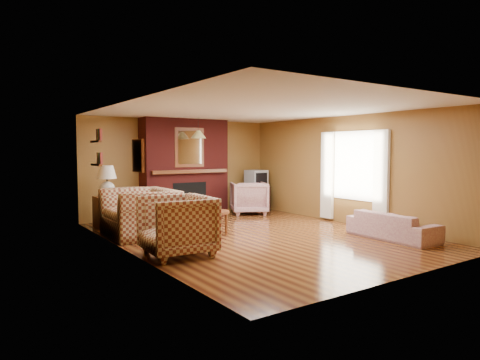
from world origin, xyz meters
TOP-DOWN VIEW (x-y plane):
  - floor at (0.00, 0.00)m, footprint 6.50×6.50m
  - ceiling at (0.00, 0.00)m, footprint 6.50×6.50m
  - wall_back at (0.00, 3.25)m, footprint 6.50×0.00m
  - wall_front at (0.00, -3.25)m, footprint 6.50×0.00m
  - wall_left at (-2.50, 0.00)m, footprint 0.00×6.50m
  - wall_right at (2.50, 0.00)m, footprint 0.00×6.50m
  - fireplace at (0.00, 2.98)m, footprint 2.20×0.82m
  - window_right at (2.45, -0.20)m, footprint 0.10×1.85m
  - bookshelf at (-2.44, 1.90)m, footprint 0.09×0.55m
  - botanical_print at (-2.47, -0.30)m, footprint 0.05×0.40m
  - pendant_light at (0.00, 2.30)m, footprint 0.36×0.36m
  - plaid_loveseat at (-1.85, 1.24)m, footprint 1.21×1.38m
  - plaid_armchair at (-1.95, -0.54)m, footprint 1.11×1.09m
  - floral_sofa at (1.90, -1.63)m, footprint 0.74×1.72m
  - floral_armchair at (1.51, 2.39)m, footprint 1.19×1.20m
  - coffee_table at (-0.77, 0.59)m, footprint 0.97×0.60m
  - side_table at (-2.10, 2.45)m, footprint 0.50×0.50m
  - table_lamp at (-2.10, 2.45)m, footprint 0.39×0.39m
  - tv_stand at (2.05, 2.80)m, footprint 0.64×0.59m
  - crt_tv at (2.05, 2.79)m, footprint 0.50×0.50m

SIDE VIEW (x-z plane):
  - floor at x=0.00m, z-range 0.00..0.00m
  - floral_sofa at x=1.90m, z-range 0.00..0.49m
  - tv_stand at x=2.05m, z-range 0.00..0.65m
  - side_table at x=-2.10m, z-range 0.00..0.67m
  - coffee_table at x=-0.77m, z-range 0.16..0.64m
  - floral_armchair at x=1.51m, z-range 0.00..0.82m
  - plaid_loveseat at x=-1.85m, z-range 0.00..0.89m
  - plaid_armchair at x=-1.95m, z-range 0.00..0.94m
  - crt_tv at x=2.05m, z-range 0.65..1.09m
  - table_lamp at x=-2.10m, z-range 0.71..1.35m
  - window_right at x=2.45m, z-range 0.13..2.13m
  - fireplace at x=0.00m, z-range -0.02..2.38m
  - wall_back at x=0.00m, z-range -2.05..4.45m
  - wall_front at x=0.00m, z-range -2.05..4.45m
  - wall_left at x=-2.50m, z-range -2.05..4.45m
  - wall_right at x=2.50m, z-range -2.05..4.45m
  - botanical_print at x=-2.47m, z-range 1.30..1.80m
  - bookshelf at x=-2.44m, z-range 1.31..2.02m
  - pendant_light at x=0.00m, z-range 1.76..2.24m
  - ceiling at x=0.00m, z-range 2.40..2.40m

